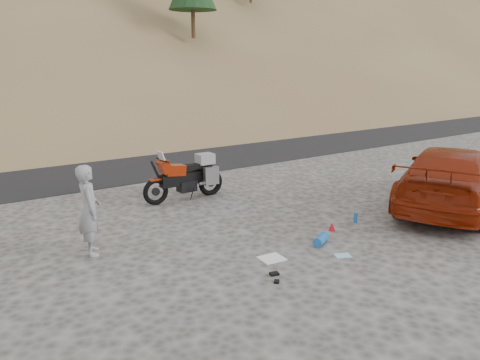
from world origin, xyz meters
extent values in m
plane|color=#413F3C|center=(0.00, 0.00, 0.00)|extent=(140.00, 140.00, 0.00)
cube|color=black|center=(0.00, 9.00, 0.00)|extent=(120.00, 7.00, 0.05)
cube|color=brown|center=(2.00, 30.00, 8.00)|extent=(110.00, 51.90, 46.72)
cylinder|color=#362413|center=(8.00, 15.00, 5.94)|extent=(0.22, 0.22, 1.82)
torus|color=black|center=(0.06, 3.07, 0.37)|extent=(0.74, 0.14, 0.74)
cylinder|color=black|center=(0.06, 3.07, 0.37)|extent=(0.22, 0.07, 0.22)
torus|color=black|center=(1.79, 3.09, 0.37)|extent=(0.78, 0.16, 0.78)
cylinder|color=black|center=(1.79, 3.09, 0.37)|extent=(0.25, 0.09, 0.25)
cylinder|color=black|center=(0.15, 3.07, 0.78)|extent=(0.42, 0.07, 0.91)
cylinder|color=black|center=(0.31, 3.07, 1.21)|extent=(0.06, 0.69, 0.05)
cube|color=black|center=(0.90, 3.08, 0.61)|extent=(1.34, 0.28, 0.34)
cube|color=black|center=(1.01, 3.08, 0.39)|extent=(0.51, 0.34, 0.31)
cube|color=maroon|center=(0.64, 3.08, 0.89)|extent=(0.59, 0.34, 0.35)
cube|color=maroon|center=(0.34, 3.07, 1.03)|extent=(0.34, 0.38, 0.40)
cube|color=silver|center=(0.26, 3.07, 1.32)|extent=(0.13, 0.34, 0.28)
cube|color=black|center=(1.18, 3.08, 0.92)|extent=(0.62, 0.25, 0.13)
cube|color=black|center=(1.60, 3.09, 0.87)|extent=(0.39, 0.21, 0.11)
cube|color=#A2A1A6|center=(1.65, 2.80, 0.65)|extent=(0.45, 0.14, 0.50)
cube|color=#A2A1A6|center=(1.65, 3.38, 0.65)|extent=(0.45, 0.14, 0.50)
cube|color=gray|center=(1.63, 3.09, 1.10)|extent=(0.47, 0.38, 0.29)
cube|color=maroon|center=(0.06, 3.07, 0.70)|extent=(0.34, 0.14, 0.04)
cylinder|color=black|center=(1.07, 2.88, 0.20)|extent=(0.03, 0.23, 0.41)
cylinder|color=#A2A1A6|center=(1.57, 2.93, 0.45)|extent=(0.51, 0.11, 0.14)
imported|color=gray|center=(-2.42, 0.73, 0.00)|extent=(0.56, 0.74, 1.84)
imported|color=maroon|center=(6.43, -1.53, 0.00)|extent=(6.00, 4.38, 1.61)
cube|color=white|center=(0.40, -1.54, 0.01)|extent=(0.51, 0.46, 0.02)
cylinder|color=#1B5AA4|center=(1.76, -1.52, 0.10)|extent=(0.53, 0.41, 0.20)
cylinder|color=#1B5AA4|center=(3.40, -1.00, 0.12)|extent=(0.12, 0.12, 0.24)
cone|color=red|center=(2.53, -1.08, 0.10)|extent=(0.17, 0.17, 0.20)
cube|color=black|center=(-0.01, -2.14, 0.02)|extent=(0.18, 0.15, 0.05)
cube|color=black|center=(-0.17, -2.40, 0.02)|extent=(0.15, 0.15, 0.04)
cube|color=#92C1E2|center=(1.66, -2.24, 0.01)|extent=(0.38, 0.34, 0.01)
camera|label=1|loc=(-4.97, -8.22, 3.75)|focal=35.00mm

